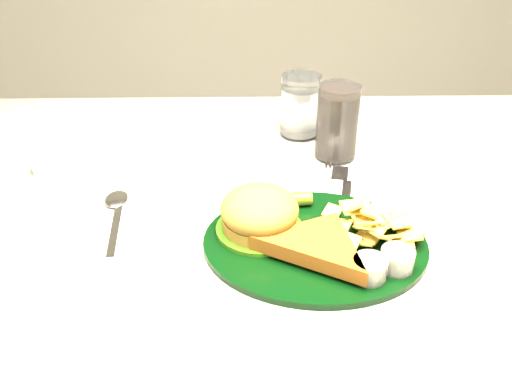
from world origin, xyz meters
The scene contains 8 objects.
table centered at (0.00, 0.00, 0.38)m, with size 1.20×0.80×0.75m, color #A19D92, non-canonical shape.
dinner_plate centered at (0.07, -0.10, 0.78)m, with size 0.29×0.24×0.06m, color black, non-canonical shape.
water_glass centered at (0.07, 0.23, 0.80)m, with size 0.07×0.07×0.11m, color white.
cola_glass centered at (0.12, 0.14, 0.81)m, with size 0.07×0.07×0.12m, color black.
fork_napkin centered at (0.12, -0.01, 0.76)m, with size 0.14×0.19×0.01m, color white, non-canonical shape.
spoon centered at (-0.20, -0.07, 0.76)m, with size 0.04×0.16×0.01m, color silver, non-canonical shape.
ramekin centered at (-0.34, 0.10, 0.76)m, with size 0.04×0.04×0.03m, color white.
wrapped_straw centered at (-0.10, 0.15, 0.75)m, with size 0.20×0.07×0.01m, color white, non-canonical shape.
Camera 1 is at (-0.02, -0.69, 1.20)m, focal length 40.00 mm.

